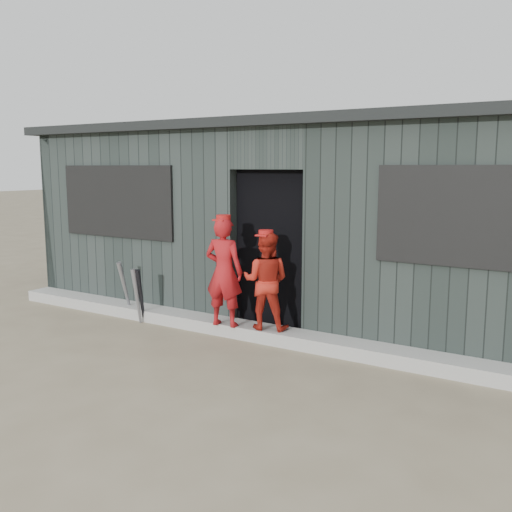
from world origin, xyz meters
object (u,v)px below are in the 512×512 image
Objects in this scene: bat_mid at (137,296)px; dugout at (319,220)px; bat_right at (141,296)px; player_red_left at (224,272)px; player_grey_back at (294,288)px; bat_left at (125,289)px; player_red_right at (266,281)px.

dugout is (1.67, 1.95, 0.92)m from bat_mid.
player_red_left is (1.29, 0.04, 0.44)m from bat_right.
bat_left is at bearing 10.25° from player_grey_back.
dugout reaches higher than player_red_left.
player_red_left is at bearing -2.82° from bat_left.
player_red_left is at bearing 1.98° from bat_right.
player_red_right is at bearing -85.34° from dugout.
player_red_left reaches higher than player_grey_back.
player_red_right is 0.14× the size of dugout.
bat_mid is at bearing -3.31° from player_red_left.
bat_mid is 0.56× the size of player_red_left.
player_red_right is at bearing 77.55° from player_grey_back.
bat_left is at bearing -10.17° from player_red_left.
player_red_left is 0.93m from player_grey_back.
bat_left reaches higher than bat_right.
player_grey_back reaches higher than bat_mid.
bat_left is 0.09× the size of dugout.
player_red_left is at bearing -0.14° from player_red_right.
bat_left is 2.22m from player_red_right.
player_red_right is (1.81, 0.24, 0.35)m from bat_mid.
dugout reaches higher than player_red_right.
bat_left is 1.09× the size of bat_right.
player_grey_back is 1.39m from dugout.
bat_right is 2.01m from player_grey_back.
dugout is at bearing -108.08° from player_red_left.
player_red_right reaches higher than bat_right.
dugout is at bearing 49.11° from bat_right.
bat_mid is 1.01× the size of bat_right.
player_grey_back is (0.56, 0.70, -0.26)m from player_red_left.
bat_left is at bearing 155.09° from bat_mid.
player_red_right is (0.49, 0.14, -0.08)m from player_red_left.
bat_mid is 1.39m from player_red_left.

